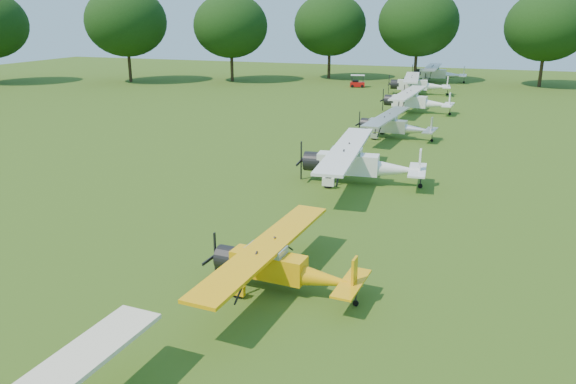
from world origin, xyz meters
name	(u,v)px	position (x,y,z in m)	size (l,w,h in m)	color
ground	(312,206)	(0.00, 0.00, 0.00)	(160.00, 160.00, 0.00)	#325415
tree_belt	(391,45)	(3.57, 0.16, 8.03)	(137.36, 130.27, 14.52)	black
aircraft_2	(279,263)	(1.58, -9.04, 1.04)	(5.70, 9.08, 1.79)	#FFAE0A
aircraft_3	(357,161)	(1.25, 4.74, 1.33)	(7.27, 11.60, 2.28)	white
aircraft_4	(394,124)	(1.22, 17.65, 1.12)	(6.13, 9.76, 1.92)	silver
aircraft_5	(415,100)	(1.24, 30.18, 1.27)	(6.95, 11.07, 2.18)	white
aircraft_6	(417,83)	(-0.17, 43.34, 1.34)	(7.34, 11.68, 2.29)	white
aircraft_7	(437,72)	(0.91, 57.03, 1.39)	(7.56, 12.01, 2.37)	silver
golf_cart	(357,83)	(-8.47, 47.81, 0.53)	(2.05, 1.48, 1.60)	red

